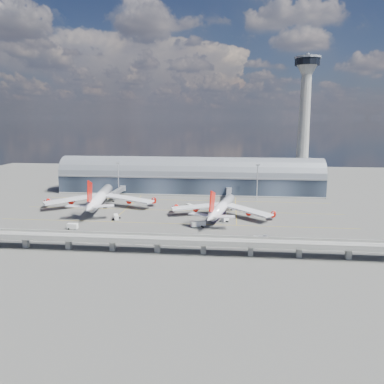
# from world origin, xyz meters

# --- Properties ---
(ground) EXTENTS (500.00, 500.00, 0.00)m
(ground) POSITION_xyz_m (0.00, 0.00, 0.00)
(ground) COLOR #474744
(ground) RESTS_ON ground
(taxi_lines) EXTENTS (200.00, 80.12, 0.01)m
(taxi_lines) POSITION_xyz_m (0.00, 22.11, 0.01)
(taxi_lines) COLOR gold
(taxi_lines) RESTS_ON ground
(terminal) EXTENTS (200.00, 30.00, 28.00)m
(terminal) POSITION_xyz_m (0.00, 77.99, 11.34)
(terminal) COLOR #1E2633
(terminal) RESTS_ON ground
(control_tower) EXTENTS (19.00, 19.00, 103.00)m
(control_tower) POSITION_xyz_m (85.00, 83.00, 51.64)
(control_tower) COLOR gray
(control_tower) RESTS_ON ground
(guideway) EXTENTS (220.00, 8.50, 7.20)m
(guideway) POSITION_xyz_m (-0.00, -55.00, 5.29)
(guideway) COLOR gray
(guideway) RESTS_ON ground
(floodlight_mast_left) EXTENTS (3.00, 0.70, 25.70)m
(floodlight_mast_left) POSITION_xyz_m (-50.00, 55.00, 13.63)
(floodlight_mast_left) COLOR gray
(floodlight_mast_left) RESTS_ON ground
(floodlight_mast_right) EXTENTS (3.00, 0.70, 25.70)m
(floodlight_mast_right) POSITION_xyz_m (50.00, 55.00, 13.63)
(floodlight_mast_right) COLOR gray
(floodlight_mast_right) RESTS_ON ground
(airliner_left) EXTENTS (72.63, 76.42, 23.32)m
(airliner_left) POSITION_xyz_m (-52.68, 22.26, 6.66)
(airliner_left) COLOR white
(airliner_left) RESTS_ON ground
(airliner_right) EXTENTS (62.27, 65.16, 20.78)m
(airliner_right) POSITION_xyz_m (26.38, 7.64, 5.39)
(airliner_right) COLOR white
(airliner_right) RESTS_ON ground
(jet_bridge_left) EXTENTS (4.40, 28.00, 7.25)m
(jet_bridge_left) POSITION_xyz_m (-49.57, 53.12, 5.18)
(jet_bridge_left) COLOR gray
(jet_bridge_left) RESTS_ON ground
(jet_bridge_right) EXTENTS (4.40, 32.00, 7.25)m
(jet_bridge_right) POSITION_xyz_m (30.21, 51.18, 5.18)
(jet_bridge_right) COLOR gray
(jet_bridge_right) RESTS_ON ground
(service_truck_0) EXTENTS (4.64, 7.06, 2.79)m
(service_truck_0) POSITION_xyz_m (-33.73, -5.02, 1.44)
(service_truck_0) COLOR silver
(service_truck_0) RESTS_ON ground
(service_truck_1) EXTENTS (5.37, 2.80, 3.07)m
(service_truck_1) POSITION_xyz_m (-50.73, -25.85, 1.55)
(service_truck_1) COLOR silver
(service_truck_1) RESTS_ON ground
(service_truck_2) EXTENTS (8.19, 5.87, 2.92)m
(service_truck_2) POSITION_xyz_m (14.38, -14.61, 1.52)
(service_truck_2) COLOR silver
(service_truck_2) RESTS_ON ground
(service_truck_3) EXTENTS (4.54, 5.67, 2.60)m
(service_truck_3) POSITION_xyz_m (28.49, -2.61, 1.33)
(service_truck_3) COLOR silver
(service_truck_3) RESTS_ON ground
(service_truck_4) EXTENTS (3.50, 5.39, 2.88)m
(service_truck_4) POSITION_xyz_m (30.72, 25.15, 1.45)
(service_truck_4) COLOR silver
(service_truck_4) RESTS_ON ground
(service_truck_5) EXTENTS (5.26, 5.93, 2.79)m
(service_truck_5) POSITION_xyz_m (5.35, 26.05, 1.43)
(service_truck_5) COLOR silver
(service_truck_5) RESTS_ON ground
(cargo_train_0) EXTENTS (6.48, 3.79, 1.45)m
(cargo_train_0) POSITION_xyz_m (13.80, -36.58, 0.75)
(cargo_train_0) COLOR gray
(cargo_train_0) RESTS_ON ground
(cargo_train_1) EXTENTS (7.45, 2.20, 1.64)m
(cargo_train_1) POSITION_xyz_m (27.94, -35.48, 0.86)
(cargo_train_1) COLOR gray
(cargo_train_1) RESTS_ON ground
(cargo_train_2) EXTENTS (8.02, 4.43, 1.78)m
(cargo_train_2) POSITION_xyz_m (45.91, -32.92, 0.93)
(cargo_train_2) COLOR gray
(cargo_train_2) RESTS_ON ground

